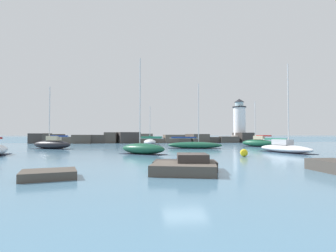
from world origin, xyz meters
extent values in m
plane|color=teal|center=(0.00, 0.00, 0.00)|extent=(600.00, 600.00, 0.00)
cube|color=teal|center=(0.00, 109.14, 0.00)|extent=(400.00, 116.00, 0.01)
cube|color=#383330|center=(-24.38, 49.81, 1.15)|extent=(4.35, 3.98, 2.30)
cube|color=#423D38|center=(-21.21, 49.48, 1.07)|extent=(4.08, 5.22, 2.14)
cube|color=brown|center=(-17.77, 48.64, 0.75)|extent=(5.08, 4.35, 1.51)
cube|color=#4C443D|center=(-14.45, 48.70, 0.99)|extent=(4.28, 5.42, 1.97)
cube|color=#423D38|center=(-10.81, 49.50, 0.98)|extent=(5.48, 5.96, 1.96)
cube|color=#4C443D|center=(-7.70, 49.64, 1.28)|extent=(3.77, 5.74, 2.56)
cube|color=#383330|center=(-3.94, 48.59, 1.30)|extent=(5.80, 5.76, 2.59)
cube|color=brown|center=(0.17, 49.28, 1.12)|extent=(3.32, 4.87, 2.24)
cube|color=brown|center=(3.70, 49.42, 0.64)|extent=(4.55, 5.08, 1.28)
cube|color=brown|center=(7.13, 48.72, 0.99)|extent=(5.00, 4.38, 1.98)
cube|color=#4C443D|center=(9.89, 48.69, 0.66)|extent=(3.39, 4.83, 1.32)
cube|color=#4C443D|center=(13.11, 48.94, 1.08)|extent=(5.21, 6.13, 2.15)
cube|color=#423D38|center=(17.04, 49.40, 0.69)|extent=(4.55, 4.29, 1.38)
cube|color=#423D38|center=(21.31, 48.90, 0.76)|extent=(5.41, 6.26, 1.52)
cube|color=#383330|center=(25.38, 49.15, 1.25)|extent=(4.64, 5.08, 2.49)
cylinder|color=gray|center=(24.75, 50.17, 0.90)|extent=(4.15, 4.15, 1.80)
cylinder|color=white|center=(24.75, 50.17, 5.44)|extent=(3.07, 3.07, 7.28)
cylinder|color=#232328|center=(24.75, 50.17, 9.21)|extent=(3.53, 3.53, 0.25)
cylinder|color=silver|center=(24.75, 50.17, 9.91)|extent=(2.15, 2.15, 1.15)
cone|color=#232328|center=(24.75, 50.17, 10.93)|extent=(2.61, 2.61, 0.90)
cube|color=#4C443D|center=(-0.15, -0.58, 0.29)|extent=(4.14, 3.70, 0.58)
cube|color=#4C443D|center=(-7.13, -1.21, 0.21)|extent=(2.99, 2.62, 0.42)
cube|color=#383330|center=(0.19, 0.89, 0.29)|extent=(4.12, 2.80, 0.58)
cube|color=#383330|center=(0.47, 0.10, 0.53)|extent=(2.02, 2.23, 1.06)
ellipsoid|color=#195138|center=(6.29, 23.58, 0.51)|extent=(8.33, 4.38, 1.01)
cube|color=black|center=(6.29, 23.58, 0.01)|extent=(7.93, 4.21, 0.03)
cylinder|color=silver|center=(6.86, 23.39, 5.40)|extent=(0.12, 0.12, 8.78)
cylinder|color=#BCBCC1|center=(4.74, 24.09, 1.56)|extent=(4.28, 1.48, 0.10)
cube|color=navy|center=(4.74, 24.09, 1.66)|extent=(3.67, 1.37, 0.20)
ellipsoid|color=white|center=(14.84, 13.78, 0.46)|extent=(3.97, 7.82, 0.92)
cube|color=black|center=(14.84, 13.78, 0.01)|extent=(3.84, 7.45, 0.03)
cube|color=#B2B2B7|center=(14.74, 14.15, 1.24)|extent=(1.72, 2.48, 0.64)
cylinder|color=silver|center=(14.98, 13.24, 5.66)|extent=(0.12, 0.12, 9.49)
cylinder|color=#BCBCC1|center=(14.46, 15.24, 1.47)|extent=(1.13, 4.03, 0.10)
cube|color=#1E664C|center=(14.46, 15.24, 1.57)|extent=(1.07, 3.45, 0.20)
ellipsoid|color=#195138|center=(-1.87, 13.67, 0.60)|extent=(5.47, 4.77, 1.19)
cube|color=black|center=(-1.87, 13.67, 0.01)|extent=(5.23, 4.58, 0.03)
cylinder|color=silver|center=(-2.19, 13.91, 5.90)|extent=(0.12, 0.12, 9.42)
cylinder|color=#BCBCC1|center=(-1.01, 13.02, 1.74)|extent=(2.43, 1.86, 0.10)
cube|color=#1E664C|center=(-1.01, 13.02, 1.84)|extent=(2.14, 1.67, 0.20)
ellipsoid|color=black|center=(-14.70, 25.40, 0.62)|extent=(6.64, 4.58, 1.24)
cube|color=black|center=(-14.70, 25.40, 0.01)|extent=(6.33, 4.40, 0.03)
cube|color=beige|center=(-14.41, 25.26, 1.56)|extent=(2.20, 1.80, 0.64)
cylinder|color=silver|center=(-15.13, 25.62, 5.20)|extent=(0.12, 0.12, 7.92)
cylinder|color=#BCBCC1|center=(-13.54, 24.82, 1.79)|extent=(3.23, 1.68, 0.10)
cube|color=navy|center=(-13.54, 24.82, 1.89)|extent=(2.80, 1.53, 0.20)
ellipsoid|color=#195138|center=(18.26, 27.41, 0.62)|extent=(4.82, 5.44, 1.24)
cube|color=black|center=(18.26, 27.41, 0.01)|extent=(4.62, 5.20, 0.03)
cube|color=beige|center=(18.44, 27.19, 1.56)|extent=(1.79, 1.90, 0.64)
cylinder|color=silver|center=(18.01, 27.74, 4.56)|extent=(0.12, 0.12, 6.64)
cylinder|color=#BCBCC1|center=(18.95, 26.54, 1.79)|extent=(1.98, 2.46, 0.10)
cube|color=maroon|center=(18.95, 26.54, 1.89)|extent=(1.77, 2.16, 0.20)
ellipsoid|color=silver|center=(0.48, 37.31, 0.57)|extent=(3.03, 6.70, 1.13)
cube|color=black|center=(0.48, 37.31, 0.01)|extent=(2.95, 6.37, 0.03)
cylinder|color=silver|center=(0.53, 37.79, 4.47)|extent=(0.12, 0.12, 6.67)
cylinder|color=#BCBCC1|center=(0.34, 36.02, 1.68)|extent=(0.48, 3.56, 0.10)
cube|color=#1E664C|center=(0.34, 36.02, 1.78)|extent=(0.52, 3.03, 0.20)
sphere|color=yellow|center=(7.80, 9.39, 0.37)|extent=(0.74, 0.74, 0.74)
cylinder|color=black|center=(7.80, 9.39, 0.84)|extent=(0.04, 0.04, 0.20)
camera|label=1|loc=(-3.03, -14.96, 2.24)|focal=28.00mm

